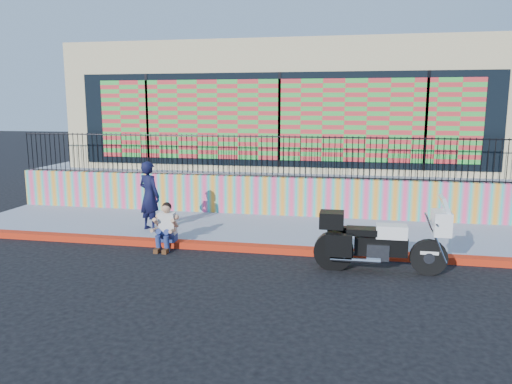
# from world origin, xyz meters

# --- Properties ---
(ground) EXTENTS (90.00, 90.00, 0.00)m
(ground) POSITION_xyz_m (0.00, 0.00, 0.00)
(ground) COLOR black
(ground) RESTS_ON ground
(red_curb) EXTENTS (16.00, 0.30, 0.15)m
(red_curb) POSITION_xyz_m (0.00, 0.00, 0.07)
(red_curb) COLOR #B6280D
(red_curb) RESTS_ON ground
(sidewalk) EXTENTS (16.00, 3.00, 0.15)m
(sidewalk) POSITION_xyz_m (0.00, 1.65, 0.07)
(sidewalk) COLOR gray
(sidewalk) RESTS_ON ground
(mural_wall) EXTENTS (16.00, 0.20, 1.10)m
(mural_wall) POSITION_xyz_m (0.00, 3.25, 0.70)
(mural_wall) COLOR #FF437A
(mural_wall) RESTS_ON sidewalk
(metal_fence) EXTENTS (15.80, 0.04, 1.20)m
(metal_fence) POSITION_xyz_m (0.00, 3.25, 1.85)
(metal_fence) COLOR black
(metal_fence) RESTS_ON mural_wall
(elevated_platform) EXTENTS (16.00, 10.00, 1.25)m
(elevated_platform) POSITION_xyz_m (0.00, 8.35, 0.62)
(elevated_platform) COLOR gray
(elevated_platform) RESTS_ON ground
(storefront_building) EXTENTS (14.00, 8.06, 4.00)m
(storefront_building) POSITION_xyz_m (0.00, 8.13, 3.25)
(storefront_building) COLOR tan
(storefront_building) RESTS_ON elevated_platform
(police_motorcycle) EXTENTS (2.56, 0.85, 1.59)m
(police_motorcycle) POSITION_xyz_m (2.77, -0.89, 0.67)
(police_motorcycle) COLOR black
(police_motorcycle) RESTS_ON ground
(police_officer) EXTENTS (0.76, 0.65, 1.76)m
(police_officer) POSITION_xyz_m (-2.83, 0.88, 1.03)
(police_officer) COLOR black
(police_officer) RESTS_ON sidewalk
(seated_man) EXTENTS (0.54, 0.71, 1.06)m
(seated_man) POSITION_xyz_m (-1.97, -0.26, 0.45)
(seated_man) COLOR navy
(seated_man) RESTS_ON ground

